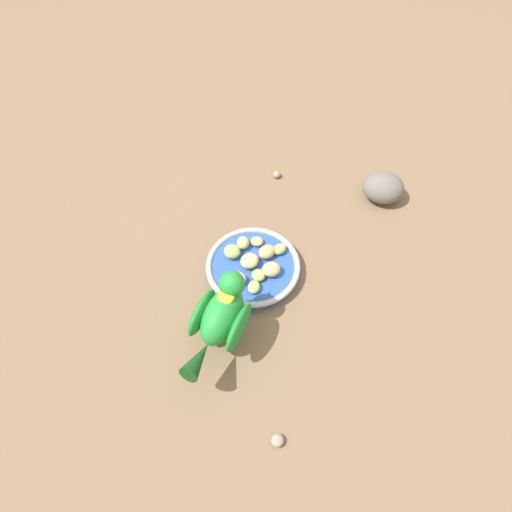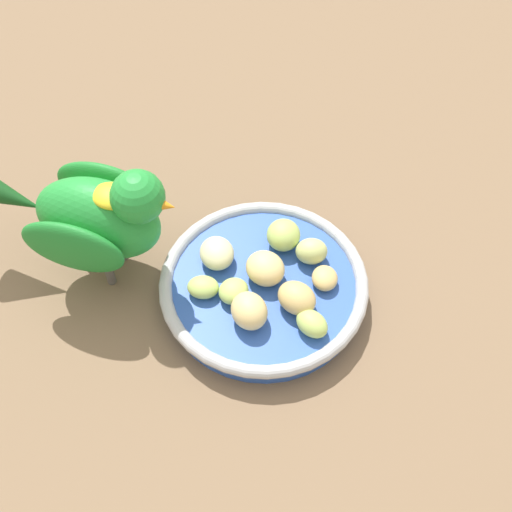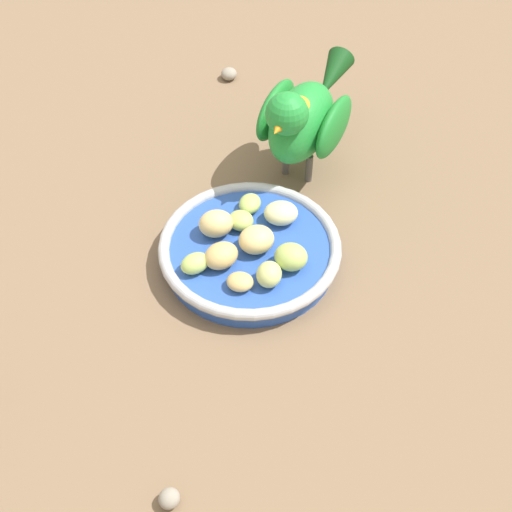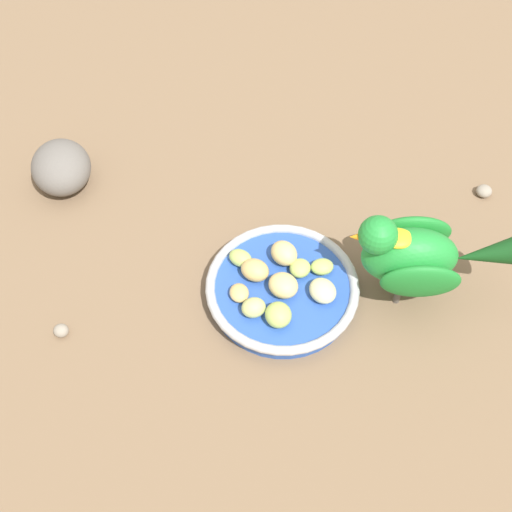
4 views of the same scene
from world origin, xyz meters
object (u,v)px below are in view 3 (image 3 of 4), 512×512
at_px(apple_piece_2, 244,225).
at_px(apple_piece_7, 223,256).
at_px(apple_piece_4, 247,203).
at_px(apple_piece_6, 256,240).
at_px(feeding_bowl, 250,251).
at_px(apple_piece_5, 281,213).
at_px(apple_piece_0, 291,257).
at_px(apple_piece_3, 216,224).
at_px(apple_piece_9, 240,282).
at_px(pebble_0, 229,74).
at_px(apple_piece_1, 269,274).
at_px(pebble_1, 169,498).
at_px(parrot, 303,117).
at_px(apple_piece_8, 195,263).

height_order(apple_piece_2, apple_piece_7, apple_piece_7).
relative_size(apple_piece_4, apple_piece_6, 0.77).
bearing_deg(apple_piece_4, feeding_bowl, 23.53).
relative_size(apple_piece_5, apple_piece_7, 1.00).
xyz_separation_m(apple_piece_0, apple_piece_6, (-0.01, -0.04, 0.00)).
xyz_separation_m(apple_piece_3, apple_piece_9, (0.06, 0.05, -0.01)).
xyz_separation_m(apple_piece_2, pebble_0, (-0.27, -0.12, -0.02)).
height_order(apple_piece_1, apple_piece_6, apple_piece_6).
height_order(feeding_bowl, pebble_1, feeding_bowl).
relative_size(apple_piece_0, pebble_0, 1.55).
height_order(feeding_bowl, apple_piece_3, apple_piece_3).
relative_size(apple_piece_1, pebble_1, 1.59).
bearing_deg(apple_piece_1, apple_piece_7, -97.31).
bearing_deg(parrot, apple_piece_2, -3.48).
bearing_deg(apple_piece_2, apple_piece_5, 130.46).
distance_m(apple_piece_1, pebble_1, 0.22).
height_order(apple_piece_1, apple_piece_5, apple_piece_1).
relative_size(apple_piece_0, apple_piece_9, 1.26).
relative_size(apple_piece_8, pebble_1, 1.65).
distance_m(apple_piece_3, apple_piece_8, 0.05).
distance_m(feeding_bowl, pebble_0, 0.31).
distance_m(apple_piece_4, pebble_1, 0.31).
xyz_separation_m(apple_piece_1, apple_piece_9, (0.01, -0.02, -0.00)).
height_order(apple_piece_4, apple_piece_6, apple_piece_6).
relative_size(apple_piece_6, pebble_0, 1.72).
bearing_deg(apple_piece_1, apple_piece_4, -147.85).
distance_m(apple_piece_8, pebble_0, 0.35).
relative_size(apple_piece_1, apple_piece_9, 1.10).
relative_size(apple_piece_2, apple_piece_9, 1.03).
distance_m(apple_piece_5, apple_piece_8, 0.11).
distance_m(apple_piece_0, apple_piece_8, 0.09).
bearing_deg(apple_piece_1, pebble_1, -1.23).
xyz_separation_m(apple_piece_4, apple_piece_5, (0.00, 0.04, 0.00)).
bearing_deg(apple_piece_7, apple_piece_9, 50.19).
distance_m(apple_piece_2, pebble_1, 0.28).
relative_size(pebble_0, pebble_1, 1.17).
distance_m(apple_piece_3, parrot, 0.15).
xyz_separation_m(apple_piece_9, parrot, (-0.20, -0.00, 0.05)).
bearing_deg(apple_piece_4, apple_piece_0, 48.38).
distance_m(apple_piece_1, apple_piece_5, 0.08).
relative_size(apple_piece_4, pebble_1, 1.54).
bearing_deg(apple_piece_5, parrot, -174.23).
relative_size(feeding_bowl, apple_piece_1, 6.48).
bearing_deg(pebble_0, apple_piece_7, 20.34).
height_order(apple_piece_5, apple_piece_9, apple_piece_5).
bearing_deg(apple_piece_7, apple_piece_4, -175.98).
xyz_separation_m(apple_piece_6, apple_piece_8, (0.05, -0.05, -0.00)).
height_order(apple_piece_1, pebble_1, apple_piece_1).
distance_m(apple_piece_9, parrot, 0.20).
bearing_deg(pebble_1, apple_piece_8, -162.58).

